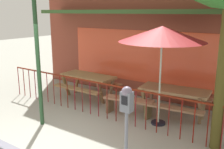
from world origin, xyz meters
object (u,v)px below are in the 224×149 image
object	(u,v)px
picnic_table_right	(174,95)
patio_bench	(128,103)
picnic_table_left	(88,80)
parking_meter_near	(127,109)
patio_umbrella	(162,34)
street_lamp	(36,26)

from	to	relation	value
picnic_table_right	patio_bench	distance (m)	1.24
picnic_table_left	parking_meter_near	size ratio (longest dim) A/B	1.10
picnic_table_right	picnic_table_left	bearing A→B (deg)	-177.75
picnic_table_left	parking_meter_near	world-z (taller)	parking_meter_near
patio_umbrella	street_lamp	size ratio (longest dim) A/B	0.66
picnic_table_right	patio_umbrella	size ratio (longest dim) A/B	0.78
picnic_table_left	picnic_table_right	world-z (taller)	same
picnic_table_left	picnic_table_right	xyz separation A→B (m)	(2.89, 0.11, 0.00)
patio_bench	parking_meter_near	distance (m)	2.98
picnic_table_right	street_lamp	size ratio (longest dim) A/B	0.51
parking_meter_near	street_lamp	world-z (taller)	street_lamp
picnic_table_left	street_lamp	world-z (taller)	street_lamp
picnic_table_right	patio_umbrella	xyz separation A→B (m)	(-0.12, -0.69, 1.65)
patio_bench	parking_meter_near	size ratio (longest dim) A/B	0.87
picnic_table_left	patio_bench	world-z (taller)	picnic_table_left
picnic_table_left	picnic_table_right	size ratio (longest dim) A/B	0.95
patio_umbrella	parking_meter_near	distance (m)	2.62
patio_bench	street_lamp	world-z (taller)	street_lamp
picnic_table_left	patio_bench	bearing A→B (deg)	-15.33
picnic_table_left	street_lamp	bearing A→B (deg)	-81.09
patio_bench	parking_meter_near	bearing A→B (deg)	-59.90
picnic_table_left	patio_umbrella	distance (m)	3.27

